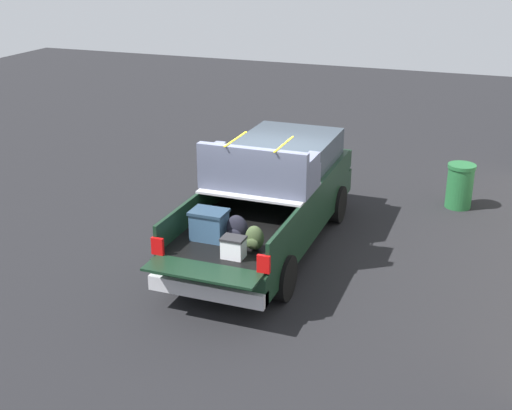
{
  "coord_description": "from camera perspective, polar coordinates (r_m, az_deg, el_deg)",
  "views": [
    {
      "loc": [
        -11.02,
        -3.92,
        5.48
      ],
      "look_at": [
        -0.6,
        0.0,
        1.1
      ],
      "focal_mm": 47.42,
      "sensor_mm": 36.0,
      "label": 1
    }
  ],
  "objects": [
    {
      "name": "ground_plane",
      "position": [
        12.92,
        0.94,
        -3.63
      ],
      "size": [
        40.0,
        40.0,
        0.0
      ],
      "primitive_type": "plane",
      "color": "black"
    },
    {
      "name": "pickup_truck",
      "position": [
        12.85,
        1.49,
        0.88
      ],
      "size": [
        6.05,
        2.06,
        2.23
      ],
      "color": "black",
      "rests_on": "ground_plane"
    },
    {
      "name": "trash_can",
      "position": [
        15.35,
        16.81,
        1.57
      ],
      "size": [
        0.6,
        0.6,
        0.98
      ],
      "color": "#1E592D",
      "rests_on": "ground_plane"
    }
  ]
}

